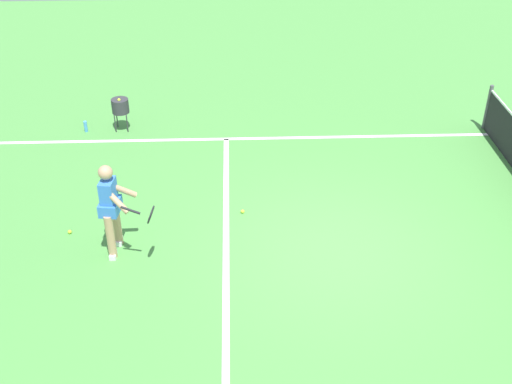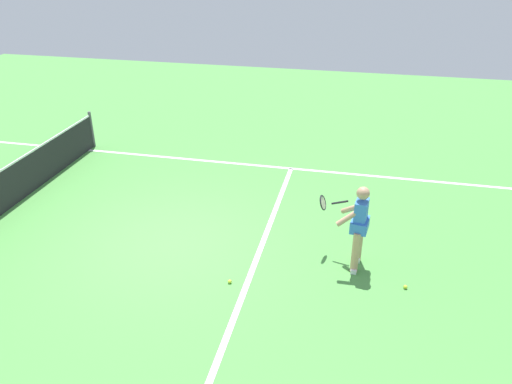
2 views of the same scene
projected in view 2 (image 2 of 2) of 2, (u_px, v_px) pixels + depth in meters
ground_plane at (170, 241)px, 9.57m from camera, size 28.20×28.20×0.00m
service_line_marking at (259, 252)px, 9.23m from camera, size 7.55×0.10×0.01m
sideline_right_marking at (224, 162)px, 12.85m from camera, size 0.10×19.69×0.01m
tennis_player at (358, 224)px, 8.48m from camera, size 0.85×0.91×1.55m
tennis_ball_near at (230, 282)px, 8.39m from camera, size 0.07×0.07×0.07m
tennis_ball_mid at (405, 287)px, 8.26m from camera, size 0.07×0.07×0.07m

